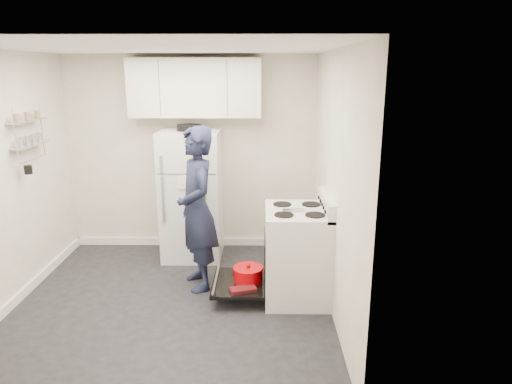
{
  "coord_description": "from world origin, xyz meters",
  "views": [
    {
      "loc": [
        0.91,
        -4.23,
        2.31
      ],
      "look_at": [
        0.85,
        0.47,
        1.05
      ],
      "focal_mm": 32.0,
      "sensor_mm": 36.0,
      "label": 1
    }
  ],
  "objects_px": {
    "electric_range": "(296,255)",
    "person": "(197,209)",
    "open_oven_door": "(243,278)",
    "refrigerator": "(192,194)"
  },
  "relations": [
    {
      "from": "electric_range",
      "to": "open_oven_door",
      "type": "height_order",
      "value": "electric_range"
    },
    {
      "from": "electric_range",
      "to": "person",
      "type": "height_order",
      "value": "person"
    },
    {
      "from": "electric_range",
      "to": "person",
      "type": "bearing_deg",
      "value": 167.31
    },
    {
      "from": "open_oven_door",
      "to": "person",
      "type": "height_order",
      "value": "person"
    },
    {
      "from": "electric_range",
      "to": "open_oven_door",
      "type": "bearing_deg",
      "value": 179.77
    },
    {
      "from": "open_oven_door",
      "to": "person",
      "type": "xyz_separation_m",
      "value": [
        -0.5,
        0.23,
        0.68
      ]
    },
    {
      "from": "electric_range",
      "to": "person",
      "type": "distance_m",
      "value": 1.14
    },
    {
      "from": "electric_range",
      "to": "open_oven_door",
      "type": "distance_m",
      "value": 0.61
    },
    {
      "from": "refrigerator",
      "to": "person",
      "type": "bearing_deg",
      "value": -77.91
    },
    {
      "from": "open_oven_door",
      "to": "electric_range",
      "type": "bearing_deg",
      "value": -0.23
    }
  ]
}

